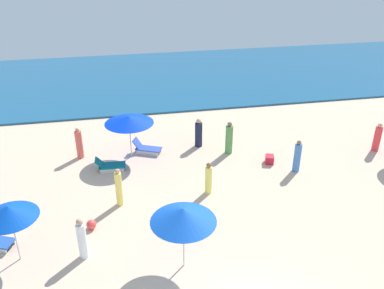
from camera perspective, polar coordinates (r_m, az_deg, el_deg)
The scene contains 16 objects.
ocean at distance 32.73m, azimuth -4.05°, elevation 9.13°, with size 60.00×13.96×0.12m, color #1C547D.
umbrella_1 at distance 20.48m, azimuth -8.59°, elevation 3.36°, with size 2.40×2.40×2.22m.
lounge_chair_1_0 at distance 20.28m, azimuth -11.15°, elevation -2.82°, with size 1.43×0.69×0.64m.
lounge_chair_1_1 at distance 21.56m, azimuth -6.23°, elevation -0.50°, with size 1.54×1.09×0.72m.
umbrella_3 at distance 15.10m, azimuth -23.70°, elevation -8.40°, with size 1.88×1.88×2.24m.
umbrella_4 at distance 13.55m, azimuth -1.19°, elevation -9.60°, with size 2.18×2.18×2.38m.
beachgoer_0 at distance 21.49m, azimuth -15.14°, elevation 0.10°, with size 0.47×0.47×1.64m.
beachgoer_1 at distance 21.24m, azimuth 5.08°, elevation 0.80°, with size 0.49×0.49×1.73m.
beachgoer_2 at distance 18.03m, azimuth 2.27°, elevation -4.69°, with size 0.42×0.42×1.49m.
beachgoer_3 at distance 23.47m, azimuth 23.96°, elevation 0.84°, with size 0.37×0.37×1.55m.
beachgoer_4 at distance 17.49m, azimuth -9.96°, elevation -5.84°, with size 0.40×0.40×1.70m.
beachgoer_5 at distance 20.20m, azimuth 14.17°, elevation -1.65°, with size 0.45×0.45×1.61m.
beachgoer_6 at distance 21.88m, azimuth 0.91°, elevation 1.50°, with size 0.54×0.54×1.57m.
beachgoer_7 at distance 15.19m, azimuth -14.78°, elevation -12.38°, with size 0.42×0.42×1.64m.
cooler_box_1 at distance 20.87m, azimuth 10.53°, elevation -2.00°, with size 0.48×0.39×0.39m, color red.
beach_ball_2 at distance 16.74m, azimuth -13.58°, elevation -10.57°, with size 0.38×0.38×0.38m, color #F14543.
Camera 1 is at (-3.62, -7.86, 10.27)m, focal length 39.09 mm.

